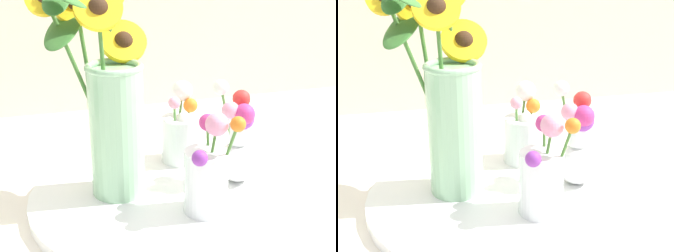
# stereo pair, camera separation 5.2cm
# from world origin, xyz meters

# --- Properties ---
(ground_plane) EXTENTS (6.00, 6.00, 0.00)m
(ground_plane) POSITION_xyz_m (0.00, 0.00, 0.00)
(ground_plane) COLOR silver
(serving_tray) EXTENTS (0.51, 0.51, 0.02)m
(serving_tray) POSITION_xyz_m (0.03, 0.03, 0.01)
(serving_tray) COLOR white
(serving_tray) RESTS_ON ground_plane
(mason_jar_sunflowers) EXTENTS (0.21, 0.21, 0.38)m
(mason_jar_sunflowers) POSITION_xyz_m (-0.07, 0.06, 0.18)
(mason_jar_sunflowers) COLOR #99CC9E
(mason_jar_sunflowers) RESTS_ON serving_tray
(vase_small_center) EXTENTS (0.09, 0.09, 0.18)m
(vase_small_center) POSITION_xyz_m (0.07, -0.05, 0.09)
(vase_small_center) COLOR white
(vase_small_center) RESTS_ON serving_tray
(vase_bulb_right) EXTENTS (0.08, 0.08, 0.20)m
(vase_bulb_right) POSITION_xyz_m (0.16, 0.03, 0.10)
(vase_bulb_right) COLOR white
(vase_bulb_right) RESTS_ON serving_tray
(vase_small_back) EXTENTS (0.08, 0.09, 0.17)m
(vase_small_back) POSITION_xyz_m (0.09, 0.15, 0.08)
(vase_small_back) COLOR white
(vase_small_back) RESTS_ON serving_tray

